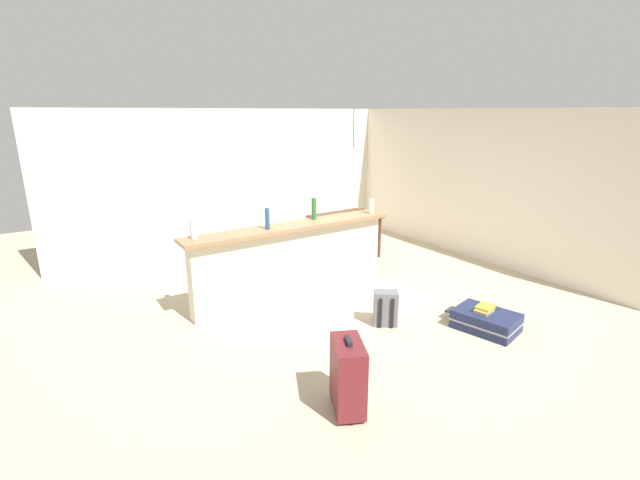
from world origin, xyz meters
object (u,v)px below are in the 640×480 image
at_px(bottle_white, 372,206).
at_px(backpack_grey, 386,308).
at_px(dining_chair_near_partition, 359,236).
at_px(bottle_clear, 193,228).
at_px(bottle_blue, 267,219).
at_px(dining_table, 345,221).
at_px(suitcase_flat_navy, 486,321).
at_px(suitcase_upright_maroon, 348,375).
at_px(pendant_lamp, 353,153).
at_px(book_stack, 485,309).
at_px(bottle_green, 314,209).

relative_size(bottle_white, backpack_grey, 0.51).
bearing_deg(dining_chair_near_partition, backpack_grey, -119.78).
bearing_deg(bottle_clear, bottle_blue, -6.21).
xyz_separation_m(dining_table, suitcase_flat_navy, (-0.27, -3.09, -0.54)).
distance_m(dining_table, backpack_grey, 2.63).
height_order(suitcase_flat_navy, suitcase_upright_maroon, suitcase_upright_maroon).
xyz_separation_m(dining_table, backpack_grey, (-1.14, -2.33, -0.44)).
relative_size(dining_table, pendant_lamp, 1.33).
bearing_deg(bottle_blue, suitcase_flat_navy, -49.01).
bearing_deg(bottle_blue, dining_table, 27.76).
bearing_deg(bottle_blue, suitcase_upright_maroon, -101.36).
xyz_separation_m(bottle_blue, backpack_grey, (0.88, -1.26, -0.96)).
distance_m(suitcase_flat_navy, book_stack, 0.15).
distance_m(bottle_blue, suitcase_flat_navy, 2.88).
bearing_deg(bottle_white, bottle_blue, 178.76).
xyz_separation_m(bottle_blue, dining_table, (2.02, 1.06, -0.52)).
height_order(bottle_white, book_stack, bottle_white).
relative_size(dining_table, backpack_grey, 2.62).
height_order(bottle_clear, pendant_lamp, pendant_lamp).
bearing_deg(book_stack, bottle_clear, 141.71).
bearing_deg(suitcase_flat_navy, dining_table, 85.08).
xyz_separation_m(pendant_lamp, suitcase_flat_navy, (-0.35, -3.01, -1.68)).
xyz_separation_m(backpack_grey, suitcase_upright_maroon, (-1.34, -1.02, 0.13)).
relative_size(bottle_blue, suitcase_flat_navy, 0.31).
bearing_deg(book_stack, bottle_blue, 131.13).
distance_m(bottle_clear, bottle_white, 2.58).
distance_m(bottle_blue, pendant_lamp, 2.41).
bearing_deg(bottle_clear, pendant_lamp, 16.45).
bearing_deg(bottle_blue, dining_chair_near_partition, 15.58).
height_order(pendant_lamp, suitcase_upright_maroon, pendant_lamp).
bearing_deg(bottle_green, book_stack, -65.38).
relative_size(bottle_blue, backpack_grey, 0.65).
distance_m(backpack_grey, book_stack, 1.13).
distance_m(suitcase_flat_navy, suitcase_upright_maroon, 2.24).
bearing_deg(dining_table, book_stack, -95.18).
bearing_deg(backpack_grey, dining_chair_near_partition, 60.22).
height_order(bottle_blue, bottle_white, bottle_blue).
bearing_deg(dining_table, suitcase_upright_maroon, -126.52).
bearing_deg(pendant_lamp, dining_chair_near_partition, -113.39).
distance_m(suitcase_flat_navy, backpack_grey, 1.16).
distance_m(dining_chair_near_partition, backpack_grey, 2.09).
height_order(bottle_green, bottle_white, bottle_green).
bearing_deg(bottle_green, bottle_white, -10.08).
height_order(pendant_lamp, book_stack, pendant_lamp).
relative_size(pendant_lamp, backpack_grey, 1.97).
relative_size(suitcase_flat_navy, backpack_grey, 2.10).
xyz_separation_m(dining_chair_near_partition, suitcase_upright_maroon, (-2.37, -2.82, -0.19)).
bearing_deg(suitcase_upright_maroon, bottle_green, 62.90).
xyz_separation_m(bottle_clear, dining_table, (2.93, 0.97, -0.50)).
xyz_separation_m(pendant_lamp, suitcase_upright_maroon, (-2.57, -3.28, -1.46)).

